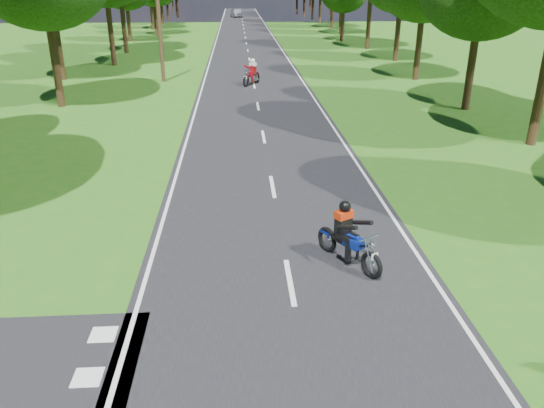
{
  "coord_description": "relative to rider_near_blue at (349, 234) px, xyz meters",
  "views": [
    {
      "loc": [
        -1.08,
        -8.33,
        6.38
      ],
      "look_at": [
        -0.28,
        4.0,
        1.1
      ],
      "focal_mm": 35.0,
      "sensor_mm": 36.0,
      "label": 1
    }
  ],
  "objects": [
    {
      "name": "ground",
      "position": [
        -1.47,
        -2.75,
        -0.81
      ],
      "size": [
        160.0,
        160.0,
        0.0
      ],
      "primitive_type": "plane",
      "color": "#286316",
      "rests_on": "ground"
    },
    {
      "name": "road_markings",
      "position": [
        -1.61,
        45.38,
        -0.78
      ],
      "size": [
        7.4,
        140.0,
        0.01
      ],
      "color": "silver",
      "rests_on": "main_road"
    },
    {
      "name": "main_road",
      "position": [
        -1.47,
        47.25,
        -0.8
      ],
      "size": [
        7.0,
        140.0,
        0.02
      ],
      "primitive_type": "cube",
      "color": "black",
      "rests_on": "ground"
    },
    {
      "name": "distant_car",
      "position": [
        -2.38,
        88.21,
        -0.05
      ],
      "size": [
        2.66,
        4.59,
        1.47
      ],
      "primitive_type": "imported",
      "rotation": [
        0.0,
        0.0,
        0.23
      ],
      "color": "silver",
      "rests_on": "main_road"
    },
    {
      "name": "rider_near_blue",
      "position": [
        0.0,
        0.0,
        0.0
      ],
      "size": [
        1.51,
        1.95,
        1.57
      ],
      "primitive_type": null,
      "rotation": [
        0.0,
        0.0,
        0.54
      ],
      "color": "navy",
      "rests_on": "main_road"
    },
    {
      "name": "telegraph_pole",
      "position": [
        -7.47,
        25.25,
        3.26
      ],
      "size": [
        1.2,
        0.26,
        8.0
      ],
      "color": "#382616",
      "rests_on": "ground"
    },
    {
      "name": "rider_far_red",
      "position": [
        -1.63,
        23.61,
        0.03
      ],
      "size": [
        1.49,
        2.04,
        1.63
      ],
      "primitive_type": null,
      "rotation": [
        0.0,
        0.0,
        -0.48
      ],
      "color": "maroon",
      "rests_on": "main_road"
    }
  ]
}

